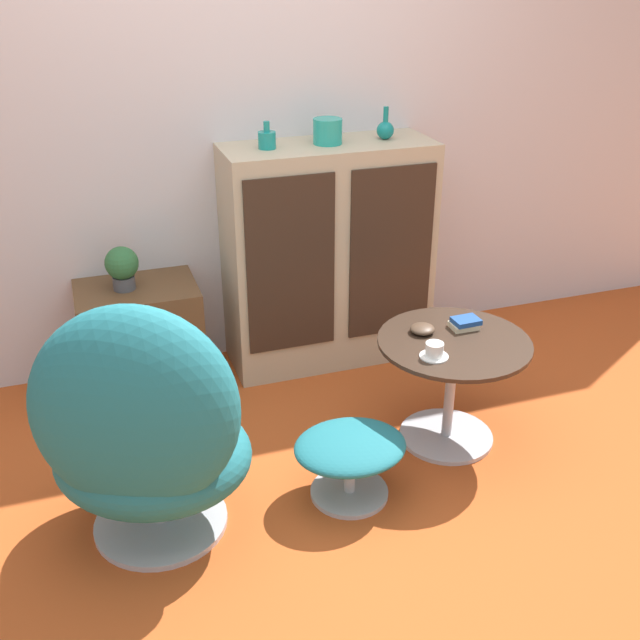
% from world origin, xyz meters
% --- Properties ---
extents(ground_plane, '(12.00, 12.00, 0.00)m').
position_xyz_m(ground_plane, '(0.00, 0.00, 0.00)').
color(ground_plane, '#B74C1E').
extents(wall_back, '(6.40, 0.06, 2.60)m').
position_xyz_m(wall_back, '(0.00, 1.42, 1.30)').
color(wall_back, silver).
rests_on(wall_back, ground_plane).
extents(sideboard, '(1.02, 0.41, 1.13)m').
position_xyz_m(sideboard, '(0.41, 1.19, 0.57)').
color(sideboard, tan).
rests_on(sideboard, ground_plane).
extents(tv_console, '(0.56, 0.41, 0.53)m').
position_xyz_m(tv_console, '(-0.54, 1.19, 0.26)').
color(tv_console, brown).
rests_on(tv_console, ground_plane).
extents(egg_chair, '(0.91, 0.88, 0.98)m').
position_xyz_m(egg_chair, '(-0.64, 0.08, 0.45)').
color(egg_chair, '#B7B7BC').
rests_on(egg_chair, ground_plane).
extents(ottoman, '(0.44, 0.38, 0.28)m').
position_xyz_m(ottoman, '(0.12, 0.08, 0.20)').
color(ottoman, '#B7B7BC').
rests_on(ottoman, ground_plane).
extents(coffee_table, '(0.64, 0.64, 0.49)m').
position_xyz_m(coffee_table, '(0.66, 0.30, 0.33)').
color(coffee_table, '#B7B7BC').
rests_on(coffee_table, ground_plane).
extents(vase_leftmost, '(0.08, 0.08, 0.12)m').
position_xyz_m(vase_leftmost, '(0.12, 1.19, 1.17)').
color(vase_leftmost, teal).
rests_on(vase_leftmost, sideboard).
extents(vase_inner_left, '(0.14, 0.14, 0.12)m').
position_xyz_m(vase_inner_left, '(0.41, 1.19, 1.19)').
color(vase_inner_left, teal).
rests_on(vase_inner_left, sideboard).
extents(vase_inner_right, '(0.08, 0.08, 0.15)m').
position_xyz_m(vase_inner_right, '(0.70, 1.19, 1.18)').
color(vase_inner_right, '#147A75').
rests_on(vase_inner_right, sideboard).
extents(potted_plant, '(0.15, 0.15, 0.21)m').
position_xyz_m(potted_plant, '(-0.59, 1.19, 0.64)').
color(potted_plant, '#4C4C51').
rests_on(potted_plant, tv_console).
extents(teacup, '(0.12, 0.12, 0.06)m').
position_xyz_m(teacup, '(0.51, 0.20, 0.52)').
color(teacup, white).
rests_on(teacup, coffee_table).
extents(book_stack, '(0.12, 0.09, 0.04)m').
position_xyz_m(book_stack, '(0.75, 0.38, 0.51)').
color(book_stack, beige).
rests_on(book_stack, coffee_table).
extents(bowl, '(0.11, 0.11, 0.04)m').
position_xyz_m(bowl, '(0.56, 0.40, 0.51)').
color(bowl, '#4C3828').
rests_on(bowl, coffee_table).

